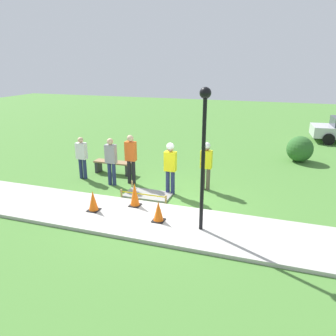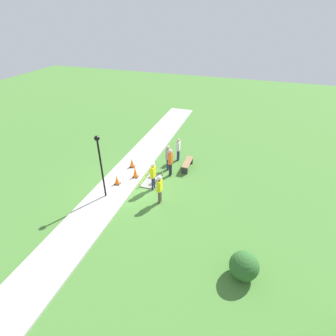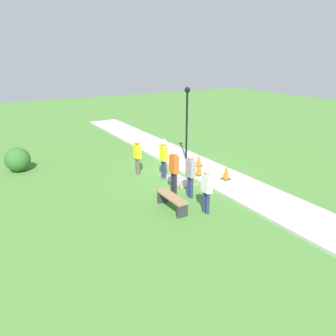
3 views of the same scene
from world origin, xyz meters
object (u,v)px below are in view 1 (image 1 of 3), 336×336
traffic_cone_near_patch (93,201)px  worker_assistant (206,162)px  bystander_in_orange_shirt (131,156)px  bystander_in_white_shirt (111,159)px  bystander_in_gray_shirt (82,156)px  lamppost_near (204,140)px  park_bench (113,165)px  worker_supervisor (170,164)px  traffic_cone_far_patch (135,194)px  traffic_cone_sidewalk_edge (158,211)px

traffic_cone_near_patch → worker_assistant: bearing=47.0°
worker_assistant → bystander_in_orange_shirt: 2.77m
traffic_cone_near_patch → bystander_in_white_shirt: (-0.60, 2.33, 0.60)m
traffic_cone_near_patch → worker_assistant: 4.13m
bystander_in_gray_shirt → lamppost_near: bearing=-26.9°
park_bench → lamppost_near: 6.16m
traffic_cone_near_patch → worker_supervisor: 2.87m
bystander_in_orange_shirt → bystander_in_gray_shirt: bystander_in_orange_shirt is taller
bystander_in_gray_shirt → traffic_cone_far_patch: bearing=-31.8°
worker_supervisor → lamppost_near: 3.15m
worker_supervisor → worker_assistant: (1.07, 0.79, -0.06)m
park_bench → worker_assistant: 4.04m
park_bench → worker_assistant: size_ratio=0.90×
worker_supervisor → bystander_in_gray_shirt: bearing=173.6°
traffic_cone_sidewalk_edge → lamppost_near: size_ratio=0.16×
worker_supervisor → worker_assistant: bearing=36.6°
traffic_cone_far_patch → worker_assistant: size_ratio=0.43×
bystander_in_orange_shirt → traffic_cone_near_patch: bearing=-90.5°
bystander_in_white_shirt → lamppost_near: size_ratio=0.48×
traffic_cone_near_patch → bystander_in_gray_shirt: size_ratio=0.38×
traffic_cone_far_patch → bystander_in_orange_shirt: (-1.02, 1.98, 0.59)m
worker_supervisor → park_bench: bearing=155.4°
traffic_cone_near_patch → lamppost_near: size_ratio=0.17×
worker_assistant → bystander_in_white_shirt: bearing=-169.0°
traffic_cone_near_patch → bystander_in_orange_shirt: bystander_in_orange_shirt is taller
traffic_cone_far_patch → worker_supervisor: (0.67, 1.48, 0.62)m
bystander_in_white_shirt → worker_supervisor: bearing=-3.4°
worker_assistant → park_bench: bearing=172.4°
worker_assistant → bystander_in_white_shirt: size_ratio=0.98×
park_bench → worker_supervisor: worker_supervisor is taller
worker_assistant → bystander_in_gray_shirt: 4.81m
bystander_in_orange_shirt → lamppost_near: size_ratio=0.50×
traffic_cone_sidewalk_edge → bystander_in_gray_shirt: (-4.10, 2.63, 0.54)m
park_bench → worker_supervisor: size_ratio=0.86×
worker_supervisor → bystander_in_gray_shirt: worker_supervisor is taller
worker_assistant → lamppost_near: (0.54, -3.08, 1.52)m
traffic_cone_sidewalk_edge → worker_assistant: worker_assistant is taller
park_bench → lamppost_near: size_ratio=0.42×
lamppost_near → worker_assistant: bearing=100.0°
worker_assistant → worker_supervisor: bearing=-143.4°
traffic_cone_sidewalk_edge → bystander_in_white_shirt: bearing=138.9°
worker_assistant → lamppost_near: size_ratio=0.47×
traffic_cone_far_patch → lamppost_near: lamppost_near is taller
traffic_cone_near_patch → traffic_cone_sidewalk_edge: 2.09m
bystander_in_orange_shirt → traffic_cone_sidewalk_edge: bearing=-52.7°
traffic_cone_sidewalk_edge → lamppost_near: lamppost_near is taller
traffic_cone_far_patch → worker_assistant: worker_assistant is taller
traffic_cone_far_patch → lamppost_near: (2.28, -0.81, 2.08)m
park_bench → lamppost_near: bearing=-38.7°
park_bench → bystander_in_gray_shirt: 1.36m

